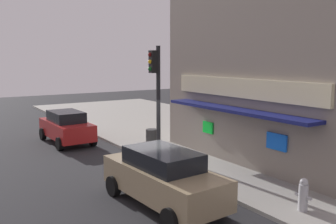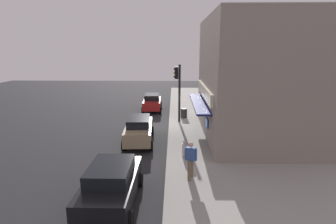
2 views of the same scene
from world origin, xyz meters
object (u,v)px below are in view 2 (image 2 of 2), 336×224
parked_car_red (152,102)px  parked_car_black (111,184)px  traffic_light (178,85)px  parked_car_tan (139,129)px  fire_hydrant (184,148)px  trash_can (184,113)px  pedestrian (191,159)px

parked_car_red → parked_car_black: (16.83, -0.27, 0.02)m
traffic_light → parked_car_tan: size_ratio=1.07×
traffic_light → parked_car_tan: bearing=-29.0°
fire_hydrant → trash_can: size_ratio=1.13×
fire_hydrant → pedestrian: pedestrian is taller
pedestrian → parked_car_red: bearing=-168.8°
parked_car_red → parked_car_black: parked_car_black is taller
trash_can → pedestrian: pedestrian is taller
fire_hydrant → parked_car_black: (4.66, -3.03, 0.29)m
pedestrian → parked_car_black: 3.77m
trash_can → parked_car_black: parked_car_black is taller
parked_car_tan → pedestrian: bearing=29.7°
trash_can → parked_car_tan: 6.87m
fire_hydrant → trash_can: 8.75m
trash_can → parked_car_red: size_ratio=0.20×
traffic_light → parked_car_tan: traffic_light is taller
pedestrian → parked_car_black: pedestrian is taller
parked_car_tan → parked_car_red: bearing=179.3°
fire_hydrant → pedestrian: size_ratio=0.52×
traffic_light → parked_car_red: bearing=-152.2°
pedestrian → parked_car_tan: bearing=-150.3°
parked_car_red → parked_car_black: bearing=-0.9°
parked_car_black → trash_can: bearing=166.1°
parked_car_tan → fire_hydrant: bearing=47.3°
traffic_light → pedestrian: traffic_light is taller
fire_hydrant → pedestrian: (2.70, 0.18, 0.54)m
traffic_light → parked_car_red: 5.86m
fire_hydrant → parked_car_red: bearing=-167.2°
parked_car_black → parked_car_red: bearing=179.1°
traffic_light → fire_hydrant: 7.85m
parked_car_tan → parked_car_red: parked_car_tan is taller
parked_car_red → pedestrian: bearing=11.2°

